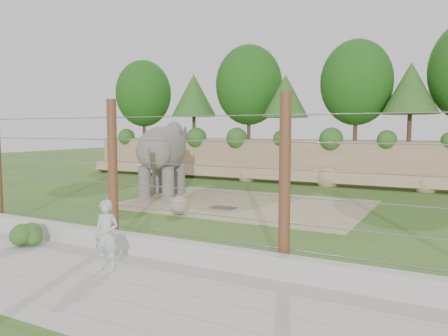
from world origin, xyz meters
The scene contains 11 objects.
ground centered at (0.00, 0.00, 0.00)m, with size 90.00×90.00×0.00m, color #356322.
back_embankment centered at (0.59, 12.68, 3.97)m, with size 30.00×5.52×8.77m.
dirt_patch centered at (0.50, 3.00, 0.01)m, with size 10.00×7.00×0.02m, color tan.
drain_grate centered at (0.16, 1.64, 0.04)m, with size 1.00×0.60×0.03m, color #262628.
elephant centered at (-4.04, 3.32, 1.73)m, with size 1.83×4.28×3.46m, color #69625E, non-canonical shape.
stone_ball centered at (-0.68, -0.30, 0.37)m, with size 0.69×0.69×0.69m, color gray.
retaining_wall centered at (0.00, -5.00, 0.25)m, with size 26.00×0.35×0.50m, color beige.
walkway centered at (0.00, -7.00, 0.01)m, with size 26.00×4.00×0.01m, color beige.
barrier_fence centered at (0.00, -4.50, 2.00)m, with size 20.26×0.26×4.00m.
walkway_shrub centered at (-1.84, -5.80, 0.31)m, with size 0.61×0.61×0.61m, color #1F511C.
zookeeper centered at (1.49, -6.38, 0.81)m, with size 0.59×0.38×1.61m, color silver.
Camera 1 is at (8.33, -13.59, 3.20)m, focal length 35.00 mm.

